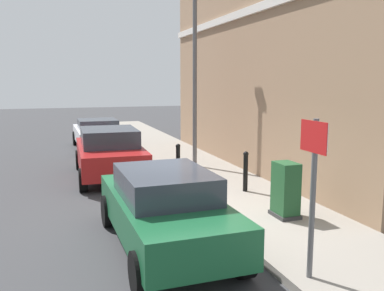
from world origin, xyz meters
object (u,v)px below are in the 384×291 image
lamppost (195,70)px  street_sign (313,175)px  car_red (110,152)px  car_green (165,208)px  utility_cabinet (286,192)px  bollard_near_cabinet (246,170)px  car_white (98,133)px  bollard_far_kerb (178,160)px

lamppost → street_sign: bearing=-97.1°
car_red → car_green: bearing=-176.5°
car_green → lamppost: bearing=-24.6°
utility_cabinet → street_sign: 2.90m
car_green → bollard_near_cabinet: 3.79m
car_white → lamppost: size_ratio=0.72×
car_white → bollard_far_kerb: size_ratio=3.96×
bollard_near_cabinet → street_sign: (-1.20, -4.59, 0.96)m
car_white → bollard_far_kerb: (1.52, -7.15, 0.01)m
utility_cabinet → car_green: bearing=-170.6°
car_red → street_sign: bearing=-165.6°
car_green → car_red: car_red is taller
car_green → utility_cabinet: (2.70, 0.45, -0.06)m
car_white → bollard_far_kerb: bearing=-168.8°
bollard_near_cabinet → car_green: bearing=-137.7°
car_green → car_white: 11.48m
car_green → car_red: 5.88m
car_green → lamppost: lamppost is taller
bollard_near_cabinet → lamppost: size_ratio=0.18×
car_green → utility_cabinet: bearing=-81.7°
street_sign → lamppost: (1.01, 8.03, 1.64)m
car_red → car_white: (0.22, 5.60, -0.09)m
bollard_far_kerb → car_green: bearing=-109.5°
utility_cabinet → bollard_far_kerb: size_ratio=1.11×
car_green → car_white: bearing=-1.2°
car_red → utility_cabinet: car_red is taller
bollard_near_cabinet → utility_cabinet: bearing=-92.7°
bollard_near_cabinet → street_sign: bearing=-104.7°
bollard_near_cabinet → car_white: bearing=107.3°
lamppost → car_white: bearing=115.2°
car_red → bollard_near_cabinet: bearing=-136.4°
street_sign → lamppost: 8.26m
car_red → lamppost: 3.77m
utility_cabinet → street_sign: bearing=-113.9°
car_green → car_red: size_ratio=0.98×
car_white → lamppost: 6.61m
car_red → street_sign: 8.17m
bollard_far_kerb → car_white: bearing=102.0°
street_sign → bollard_far_kerb: bearing=90.6°
bollard_far_kerb → lamppost: (1.07, 1.65, 2.60)m
utility_cabinet → bollard_near_cabinet: bearing=87.3°
car_green → car_white: car_green is taller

